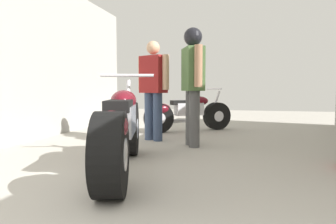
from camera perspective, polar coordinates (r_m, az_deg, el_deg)
name	(u,v)px	position (r m, az deg, el deg)	size (l,w,h in m)	color
ground_plane	(195,153)	(3.96, 5.18, -7.76)	(16.58, 16.58, 0.00)	#A8A399
garage_partition_left	(12,52)	(5.07, -27.39, 9.99)	(0.08, 7.60, 2.74)	#A3A099
motorcycle_maroon_cruiser	(121,130)	(3.03, -8.91, -3.43)	(0.90, 2.15, 1.01)	black
motorcycle_black_naked	(187,113)	(5.96, 3.61, -0.18)	(1.60, 1.18, 0.85)	black
mechanic_in_blue	(153,85)	(4.86, -2.81, 5.18)	(0.61, 0.40, 1.59)	#384766
mechanic_with_helmet	(193,76)	(4.38, 4.70, 6.83)	(0.40, 0.65, 1.70)	#4C4C4C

